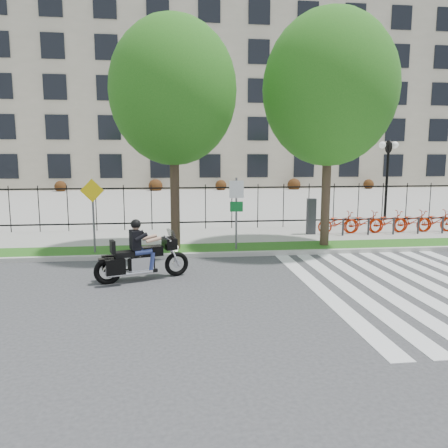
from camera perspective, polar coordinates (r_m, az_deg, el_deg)
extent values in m
plane|color=#353537|center=(10.92, 1.44, -9.07)|extent=(120.00, 120.00, 0.00)
cube|color=#B1B0A7|center=(14.84, -0.86, -4.01)|extent=(60.00, 0.20, 0.15)
cube|color=#1C4F13|center=(15.66, -1.19, -3.33)|extent=(60.00, 1.50, 0.15)
cube|color=#A4A19A|center=(18.10, -1.98, -1.70)|extent=(60.00, 3.50, 0.15)
cube|color=#A4A19A|center=(35.48, -4.43, 3.31)|extent=(80.00, 34.00, 0.10)
cube|color=#ACA28A|center=(55.72, -5.49, 15.47)|extent=(60.00, 20.00, 20.00)
cylinder|color=black|center=(25.13, 20.47, 5.08)|extent=(0.14, 0.14, 4.00)
cylinder|color=black|center=(25.10, 20.70, 9.40)|extent=(0.06, 0.70, 0.70)
sphere|color=white|center=(24.95, 19.99, 9.68)|extent=(0.36, 0.36, 0.36)
sphere|color=white|center=(25.27, 21.43, 9.58)|extent=(0.36, 0.36, 0.36)
cylinder|color=#39261F|center=(15.29, -6.44, 4.37)|extent=(0.32, 0.32, 4.10)
ellipsoid|color=#195E15|center=(15.41, -6.66, 16.85)|extent=(4.30, 4.30, 4.95)
cylinder|color=#39261F|center=(16.27, 13.18, 4.57)|extent=(0.32, 0.32, 4.17)
ellipsoid|color=#195E15|center=(16.41, 13.62, 16.83)|extent=(4.70, 4.70, 5.40)
cube|color=#2D2D33|center=(18.59, 11.32, 0.98)|extent=(0.35, 0.25, 1.50)
imported|color=#AD1E02|center=(19.03, 14.73, 0.19)|extent=(1.79, 0.62, 0.94)
cylinder|color=#2D2D33|center=(18.59, 15.28, -0.40)|extent=(0.08, 0.08, 0.70)
imported|color=#AD1E02|center=(19.47, 17.74, 0.24)|extent=(1.79, 0.62, 0.94)
cylinder|color=#2D2D33|center=(19.03, 18.35, -0.33)|extent=(0.08, 0.08, 0.70)
imported|color=#AD1E02|center=(19.95, 20.61, 0.29)|extent=(1.79, 0.62, 0.94)
cylinder|color=#2D2D33|center=(19.53, 21.27, -0.27)|extent=(0.08, 0.08, 0.70)
imported|color=#AD1E02|center=(20.48, 23.35, 0.34)|extent=(1.79, 0.62, 0.94)
cylinder|color=#2D2D33|center=(20.07, 24.04, -0.20)|extent=(0.08, 0.08, 0.70)
imported|color=#AD1E02|center=(21.05, 25.93, 0.39)|extent=(1.79, 0.62, 0.94)
cylinder|color=#2D2D33|center=(20.66, 26.66, -0.14)|extent=(0.08, 0.08, 0.70)
cylinder|color=#59595B|center=(15.18, 1.61, 1.36)|extent=(0.07, 0.07, 2.50)
cube|color=white|center=(15.06, 1.65, 4.55)|extent=(0.50, 0.03, 0.60)
cube|color=#0C6626|center=(15.12, 1.64, 2.28)|extent=(0.45, 0.03, 0.35)
cylinder|color=#59595B|center=(15.25, -16.68, 0.84)|extent=(0.07, 0.07, 2.40)
cube|color=yellow|center=(15.12, -16.85, 4.20)|extent=(0.78, 0.03, 0.78)
torus|color=black|center=(12.49, -6.21, -5.21)|extent=(0.70, 0.34, 0.70)
torus|color=black|center=(12.04, -14.94, -5.98)|extent=(0.75, 0.37, 0.74)
cube|color=black|center=(12.29, -7.15, -2.51)|extent=(0.46, 0.62, 0.30)
cube|color=#26262B|center=(12.27, -6.85, -1.42)|extent=(0.30, 0.53, 0.31)
cube|color=silver|center=(12.19, -10.74, -5.12)|extent=(0.68, 0.51, 0.40)
cube|color=black|center=(12.19, -9.40, -3.48)|extent=(0.63, 0.50, 0.26)
cube|color=black|center=(12.04, -12.42, -3.81)|extent=(0.78, 0.56, 0.14)
cube|color=black|center=(11.92, -14.35, -2.91)|extent=(0.20, 0.36, 0.34)
cube|color=black|center=(11.74, -13.99, -5.51)|extent=(0.53, 0.31, 0.40)
cube|color=black|center=(12.32, -14.52, -4.86)|extent=(0.53, 0.31, 0.40)
cube|color=black|center=(12.02, -11.53, -2.04)|extent=(0.35, 0.46, 0.53)
sphere|color=tan|center=(11.96, -11.44, -0.22)|extent=(0.23, 0.23, 0.23)
sphere|color=black|center=(11.95, -11.45, -0.03)|extent=(0.27, 0.27, 0.27)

